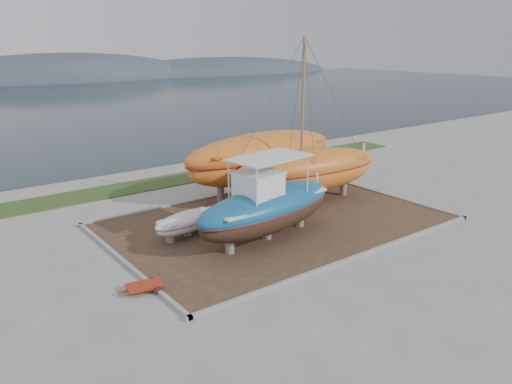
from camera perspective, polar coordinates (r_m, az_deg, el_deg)
ground at (r=25.71m, az=7.98°, el=-5.92°), size 140.00×140.00×0.00m
dirt_patch at (r=28.45m, az=2.31°, el=-3.42°), size 18.00×12.00×0.06m
curb_frame at (r=28.43m, az=2.31°, el=-3.34°), size 18.60×12.60×0.15m
grass_strip at (r=37.63m, az=-8.82°, el=1.48°), size 44.00×3.00×0.08m
sea at (r=88.82m, az=-26.04°, el=8.78°), size 260.00×100.00×0.04m
blue_caique at (r=25.28m, az=1.30°, el=-0.76°), size 9.34×4.04×4.35m
white_dinghy at (r=26.46m, az=-7.81°, el=-3.66°), size 4.36×2.38×1.24m
orange_sailboat at (r=30.87m, az=6.10°, el=7.86°), size 10.56×4.25×10.09m
orange_bare_hull at (r=33.43m, az=0.71°, el=3.28°), size 12.25×4.26×3.96m
red_trailer at (r=21.40m, az=-12.63°, el=-10.63°), size 2.28×1.43×0.30m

